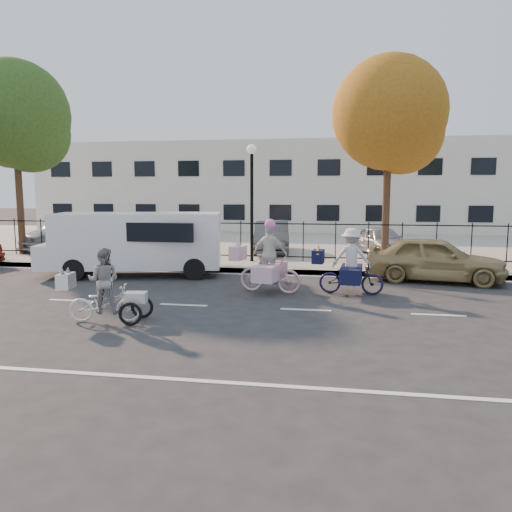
% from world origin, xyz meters
% --- Properties ---
extents(ground, '(120.00, 120.00, 0.00)m').
position_xyz_m(ground, '(0.00, 0.00, 0.00)').
color(ground, '#333334').
extents(road_markings, '(60.00, 9.52, 0.01)m').
position_xyz_m(road_markings, '(0.00, 0.00, 0.01)').
color(road_markings, silver).
rests_on(road_markings, ground).
extents(curb, '(60.00, 0.10, 0.15)m').
position_xyz_m(curb, '(0.00, 5.05, 0.07)').
color(curb, '#A8A399').
rests_on(curb, ground).
extents(sidewalk, '(60.00, 2.20, 0.15)m').
position_xyz_m(sidewalk, '(0.00, 6.10, 0.07)').
color(sidewalk, '#A8A399').
rests_on(sidewalk, ground).
extents(parking_lot, '(60.00, 15.60, 0.15)m').
position_xyz_m(parking_lot, '(0.00, 15.00, 0.07)').
color(parking_lot, '#A8A399').
rests_on(parking_lot, ground).
extents(iron_fence, '(58.00, 0.06, 1.50)m').
position_xyz_m(iron_fence, '(0.00, 7.20, 0.90)').
color(iron_fence, black).
rests_on(iron_fence, sidewalk).
extents(building, '(34.00, 10.00, 6.00)m').
position_xyz_m(building, '(0.00, 25.00, 3.00)').
color(building, silver).
rests_on(building, ground).
extents(lamppost, '(0.36, 0.36, 4.33)m').
position_xyz_m(lamppost, '(0.50, 6.80, 3.11)').
color(lamppost, black).
rests_on(lamppost, sidewalk).
extents(street_sign, '(0.85, 0.06, 1.80)m').
position_xyz_m(street_sign, '(-1.85, 6.80, 1.42)').
color(street_sign, black).
rests_on(street_sign, sidewalk).
extents(zebra_trike, '(1.88, 0.92, 1.61)m').
position_xyz_m(zebra_trike, '(-1.17, -1.79, 0.62)').
color(zebra_trike, white).
rests_on(zebra_trike, ground).
extents(unicorn_bike, '(2.07, 1.47, 2.04)m').
position_xyz_m(unicorn_bike, '(1.85, 1.86, 0.75)').
color(unicorn_bike, beige).
rests_on(unicorn_bike, ground).
extents(bull_bike, '(1.95, 1.34, 1.80)m').
position_xyz_m(bull_bike, '(4.05, 2.05, 0.72)').
color(bull_bike, '#161138').
rests_on(bull_bike, ground).
extents(white_van, '(6.15, 3.04, 2.07)m').
position_xyz_m(white_van, '(-2.87, 3.92, 1.14)').
color(white_van, white).
rests_on(white_van, ground).
extents(gold_sedan, '(4.34, 2.31, 1.40)m').
position_xyz_m(gold_sedan, '(6.66, 4.38, 0.70)').
color(gold_sedan, '#9D8955').
rests_on(gold_sedan, ground).
extents(lot_car_a, '(2.93, 5.26, 1.44)m').
position_xyz_m(lot_car_a, '(-8.58, 9.61, 0.87)').
color(lot_car_a, '#9B9FA3').
rests_on(lot_car_a, parking_lot).
extents(lot_car_b, '(2.77, 4.73, 1.24)m').
position_xyz_m(lot_car_b, '(-7.38, 9.76, 0.77)').
color(lot_car_b, silver).
rests_on(lot_car_b, parking_lot).
extents(lot_car_c, '(1.96, 4.25, 1.35)m').
position_xyz_m(lot_car_c, '(0.85, 9.67, 0.83)').
color(lot_car_c, '#53575B').
rests_on(lot_car_c, parking_lot).
extents(lot_car_d, '(2.60, 3.79, 1.20)m').
position_xyz_m(lot_car_d, '(5.44, 9.59, 0.75)').
color(lot_car_d, '#9B9CA2').
rests_on(lot_car_d, parking_lot).
extents(tree_west, '(4.41, 4.41, 8.08)m').
position_xyz_m(tree_west, '(-9.29, 7.47, 5.66)').
color(tree_west, '#442D1D').
rests_on(tree_west, ground).
extents(tree_mid, '(4.24, 4.24, 7.77)m').
position_xyz_m(tree_mid, '(5.61, 8.09, 5.44)').
color(tree_mid, '#442D1D').
rests_on(tree_mid, ground).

